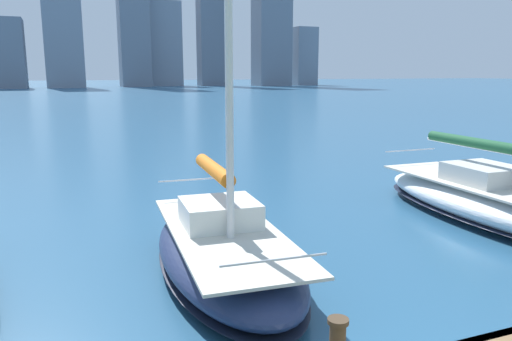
{
  "coord_description": "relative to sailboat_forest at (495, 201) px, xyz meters",
  "views": [
    {
      "loc": [
        4.51,
        3.67,
        4.41
      ],
      "look_at": [
        0.39,
        -6.76,
        2.2
      ],
      "focal_mm": 35.0,
      "sensor_mm": 36.0,
      "label": 1
    }
  ],
  "objects": [
    {
      "name": "city_skyline",
      "position": [
        13.16,
        -152.64,
        19.69
      ],
      "size": [
        165.56,
        24.6,
        53.4
      ],
      "color": "gray",
      "rests_on": "ground"
    },
    {
      "name": "sailboat_forest",
      "position": [
        0.0,
        0.0,
        0.0
      ],
      "size": [
        3.05,
        9.17,
        11.12
      ],
      "color": "silver",
      "rests_on": "ground"
    },
    {
      "name": "sailboat_orange",
      "position": [
        8.79,
        0.89,
        -0.01
      ],
      "size": [
        3.18,
        7.09,
        9.63
      ],
      "color": "navy",
      "rests_on": "ground"
    }
  ]
}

